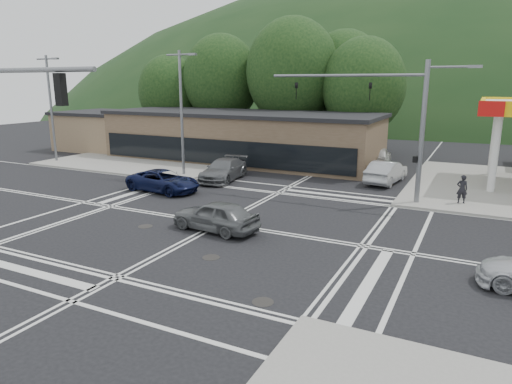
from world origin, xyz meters
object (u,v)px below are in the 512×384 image
at_px(car_northbound, 224,170).
at_px(car_blue_west, 163,181).
at_px(car_queue_a, 386,172).
at_px(pedestrian, 462,189).
at_px(car_grey_center, 216,216).
at_px(car_queue_b, 378,156).

bearing_deg(car_northbound, car_blue_west, -116.91).
height_order(car_queue_a, pedestrian, pedestrian).
height_order(car_queue_a, car_northbound, car_queue_a).
bearing_deg(pedestrian, car_blue_west, 0.26).
xyz_separation_m(car_blue_west, car_northbound, (1.71, 4.69, 0.07)).
distance_m(car_grey_center, pedestrian, 14.23).
xyz_separation_m(car_northbound, pedestrian, (15.54, 0.03, 0.21)).
height_order(car_northbound, pedestrian, pedestrian).
distance_m(car_blue_west, car_grey_center, 8.89).
xyz_separation_m(car_grey_center, car_queue_a, (5.12, 14.22, 0.05)).
bearing_deg(car_queue_a, car_northbound, 28.74).
height_order(car_queue_a, car_queue_b, car_queue_b).
height_order(car_blue_west, car_queue_b, car_queue_b).
relative_size(car_blue_west, pedestrian, 3.02).
xyz_separation_m(car_queue_a, car_northbound, (-10.55, -4.23, -0.03)).
bearing_deg(car_queue_b, car_blue_west, 48.92).
height_order(car_blue_west, car_queue_a, car_queue_a).
xyz_separation_m(car_blue_west, car_queue_a, (12.26, 8.92, 0.09)).
relative_size(car_blue_west, car_queue_b, 1.01).
relative_size(car_blue_west, car_grey_center, 1.15).
relative_size(car_queue_b, car_northbound, 0.94).
bearing_deg(car_queue_a, pedestrian, 146.77).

